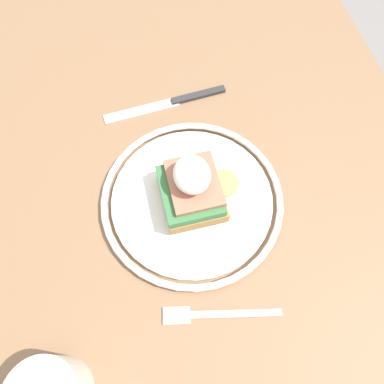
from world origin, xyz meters
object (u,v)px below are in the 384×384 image
object	(u,v)px
fork	(215,314)
knife	(175,101)
plate	(192,200)
sandwich	(192,187)

from	to	relation	value
fork	knife	distance (m)	0.35
plate	sandwich	distance (m)	0.04
sandwich	knife	distance (m)	0.19
sandwich	fork	bearing A→B (deg)	176.74
plate	fork	world-z (taller)	plate
fork	knife	size ratio (longest dim) A/B	0.73
sandwich	knife	world-z (taller)	sandwich
knife	plate	bearing A→B (deg)	174.94
sandwich	knife	size ratio (longest dim) A/B	0.55
knife	sandwich	bearing A→B (deg)	175.12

